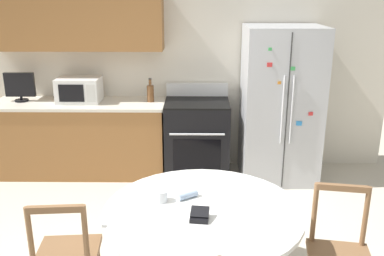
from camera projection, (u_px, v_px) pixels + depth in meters
back_wall at (153, 53)px, 5.20m from camera, size 5.20×0.44×2.60m
kitchen_counter at (82, 138)px, 5.22m from camera, size 2.05×0.64×0.90m
refrigerator at (280, 105)px, 4.97m from camera, size 0.87×0.79×1.80m
oven_range at (197, 138)px, 5.18m from camera, size 0.76×0.68×1.08m
microwave at (79, 90)px, 5.07m from camera, size 0.50×0.36×0.29m
countertop_tv at (20, 86)px, 5.08m from camera, size 0.35×0.16×0.35m
counter_bottle at (150, 93)px, 5.08m from camera, size 0.08×0.08×0.28m
dining_table at (203, 225)px, 2.96m from camera, size 1.37×1.37×0.75m
dining_chair_left at (67, 256)px, 2.93m from camera, size 0.45×0.45×0.90m
candle_glass at (161, 197)px, 3.02m from camera, size 0.09×0.09×0.08m
folded_napkin at (187, 195)px, 3.06m from camera, size 0.15×0.13×0.05m
wallet at (200, 216)px, 2.78m from camera, size 0.13×0.14×0.07m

